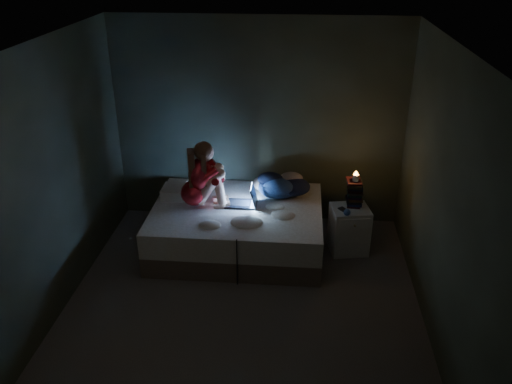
# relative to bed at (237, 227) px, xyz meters

# --- Properties ---
(floor) EXTENTS (3.60, 3.80, 0.02)m
(floor) POSITION_rel_bed_xyz_m (0.18, -1.10, -0.28)
(floor) COLOR #463F3D
(floor) RESTS_ON ground
(ceiling) EXTENTS (3.60, 3.80, 0.02)m
(ceiling) POSITION_rel_bed_xyz_m (0.18, -1.10, 2.34)
(ceiling) COLOR silver
(ceiling) RESTS_ON ground
(wall_back) EXTENTS (3.60, 0.02, 2.60)m
(wall_back) POSITION_rel_bed_xyz_m (0.18, 0.81, 1.03)
(wall_back) COLOR #2C3024
(wall_back) RESTS_ON ground
(wall_front) EXTENTS (3.60, 0.02, 2.60)m
(wall_front) POSITION_rel_bed_xyz_m (0.18, -3.01, 1.03)
(wall_front) COLOR #2C3024
(wall_front) RESTS_ON ground
(wall_left) EXTENTS (0.02, 3.80, 2.60)m
(wall_left) POSITION_rel_bed_xyz_m (-1.63, -1.10, 1.03)
(wall_left) COLOR #2C3024
(wall_left) RESTS_ON ground
(wall_right) EXTENTS (0.02, 3.80, 2.60)m
(wall_right) POSITION_rel_bed_xyz_m (1.99, -1.10, 1.03)
(wall_right) COLOR #2C3024
(wall_right) RESTS_ON ground
(bed) EXTENTS (1.97, 1.48, 0.54)m
(bed) POSITION_rel_bed_xyz_m (0.00, 0.00, 0.00)
(bed) COLOR #B6AF9F
(bed) RESTS_ON ground
(pillow) EXTENTS (0.43, 0.31, 0.12)m
(pillow) POSITION_rel_bed_xyz_m (-0.71, 0.21, 0.33)
(pillow) COLOR white
(pillow) RESTS_ON bed
(woman) EXTENTS (0.56, 0.44, 0.80)m
(woman) POSITION_rel_bed_xyz_m (-0.49, -0.01, 0.67)
(woman) COLOR #7A0000
(woman) RESTS_ON bed
(laptop) EXTENTS (0.37, 0.27, 0.26)m
(laptop) POSITION_rel_bed_xyz_m (0.03, 0.07, 0.40)
(laptop) COLOR black
(laptop) RESTS_ON bed
(clothes_pile) EXTENTS (0.60, 0.53, 0.31)m
(clothes_pile) POSITION_rel_bed_xyz_m (0.46, 0.36, 0.42)
(clothes_pile) COLOR navy
(clothes_pile) RESTS_ON bed
(nightstand) EXTENTS (0.49, 0.45, 0.56)m
(nightstand) POSITION_rel_bed_xyz_m (1.32, 0.05, 0.01)
(nightstand) COLOR silver
(nightstand) RESTS_ON ground
(book_stack) EXTENTS (0.19, 0.25, 0.35)m
(book_stack) POSITION_rel_bed_xyz_m (1.35, 0.13, 0.47)
(book_stack) COLOR black
(book_stack) RESTS_ON nightstand
(candle) EXTENTS (0.07, 0.07, 0.08)m
(candle) POSITION_rel_bed_xyz_m (1.35, 0.13, 0.68)
(candle) COLOR beige
(candle) RESTS_ON book_stack
(phone) EXTENTS (0.12, 0.16, 0.01)m
(phone) POSITION_rel_bed_xyz_m (1.22, 0.01, 0.30)
(phone) COLOR black
(phone) RESTS_ON nightstand
(blue_orb) EXTENTS (0.08, 0.08, 0.08)m
(blue_orb) POSITION_rel_bed_xyz_m (1.23, -0.12, 0.33)
(blue_orb) COLOR #2A4888
(blue_orb) RESTS_ON nightstand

